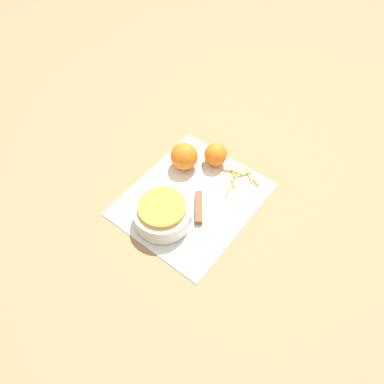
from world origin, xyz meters
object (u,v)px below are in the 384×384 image
Objects in this scene: orange_left at (184,156)px; orange_right at (216,154)px; knife at (199,199)px; bowl_speckled at (163,213)px.

orange_left reaches higher than orange_right.
orange_right reaches higher than knife.
orange_left is 1.18× the size of orange_right.
bowl_speckled is at bearing 124.21° from knife.
bowl_speckled and orange_right have the same top height.
bowl_speckled is 1.92× the size of orange_left.
orange_right is (0.26, 0.01, 0.00)m from bowl_speckled.
knife is 3.07× the size of orange_right.
bowl_speckled is at bearing -157.70° from orange_left.
knife is (0.11, -0.04, -0.03)m from bowl_speckled.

